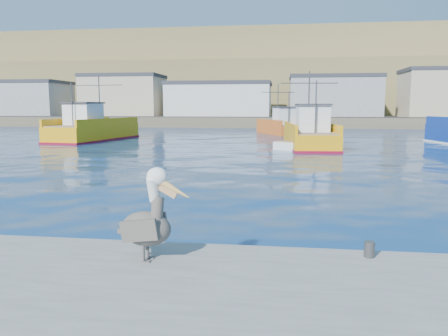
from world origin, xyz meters
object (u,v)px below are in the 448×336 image
Objects in this scene: boat_orange at (281,126)px; skiff_mid at (298,147)px; trawler_yellow_a at (93,130)px; trawler_yellow_b at (310,136)px; pelican at (148,221)px.

boat_orange is 2.30× the size of skiff_mid.
trawler_yellow_b is at bearing -13.83° from trawler_yellow_a.
skiff_mid is at bearing -85.96° from boat_orange.
boat_orange reaches higher than pelican.
boat_orange is at bearing 98.01° from trawler_yellow_b.
pelican is at bearing -92.71° from boat_orange.
trawler_yellow_a is 1.19× the size of trawler_yellow_b.
skiff_mid is 26.28m from pelican.
trawler_yellow_b is 3.08m from skiff_mid.
boat_orange is 5.11× the size of pelican.
trawler_yellow_b is 2.65× the size of skiff_mid.
skiff_mid is (-1.02, -2.82, -0.71)m from trawler_yellow_b.
trawler_yellow_b is at bearing 70.13° from skiff_mid.
trawler_yellow_b is 29.21m from pelican.
trawler_yellow_a is at bearing 158.22° from skiff_mid.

